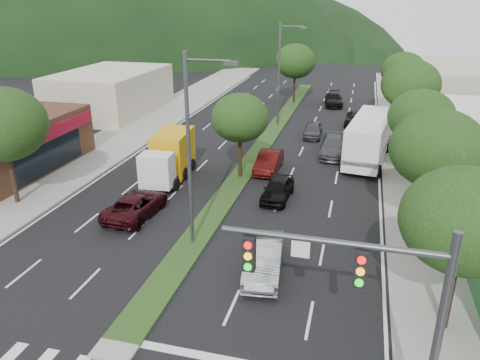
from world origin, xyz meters
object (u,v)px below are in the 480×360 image
(streetlight_near, at_px, (192,144))
(sedan_silver, at_px, (264,258))
(tree_r_b, at_px, (437,149))
(tree_r_c, at_px, (421,117))
(suv_maroon, at_px, (136,205))
(car_queue_d, at_px, (357,119))
(car_queue_c, at_px, (269,161))
(car_queue_a, at_px, (278,189))
(motorhome, at_px, (369,138))
(tree_med_near, at_px, (240,118))
(car_queue_b, at_px, (333,146))
(tree_r_d, at_px, (411,85))
(box_truck, at_px, (170,157))
(tree_r_a, at_px, (464,221))
(car_queue_f, at_px, (334,99))
(tree_med_far, at_px, (295,61))
(tree_l_a, at_px, (3,124))
(traffic_signal, at_px, (381,303))
(streetlight_mid, at_px, (281,70))
(car_queue_e, at_px, (313,129))

(streetlight_near, height_order, sedan_silver, streetlight_near)
(tree_r_b, distance_m, tree_r_c, 8.01)
(tree_r_c, relative_size, suv_maroon, 1.28)
(tree_r_c, xyz_separation_m, car_queue_d, (-4.23, 14.90, -4.08))
(streetlight_near, bearing_deg, car_queue_c, 82.68)
(streetlight_near, height_order, suv_maroon, streetlight_near)
(car_queue_a, xyz_separation_m, motorhome, (5.57, 9.17, 1.17))
(tree_med_near, distance_m, car_queue_b, 9.93)
(tree_r_d, xyz_separation_m, streetlight_near, (-11.79, -22.00, 0.40))
(tree_med_near, bearing_deg, box_truck, -166.52)
(car_queue_c, bearing_deg, tree_r_a, -56.80)
(tree_r_c, height_order, car_queue_f, tree_r_c)
(tree_med_far, bearing_deg, tree_r_b, -69.44)
(tree_med_far, distance_m, car_queue_b, 20.51)
(tree_r_c, bearing_deg, motorhome, 127.40)
(car_queue_d, relative_size, car_queue_f, 0.96)
(streetlight_near, xyz_separation_m, box_truck, (-5.08, 8.83, -4.09))
(tree_r_a, bearing_deg, tree_l_a, 166.24)
(car_queue_a, xyz_separation_m, car_queue_d, (4.44, 20.00, -0.03))
(car_queue_c, bearing_deg, traffic_signal, -70.85)
(traffic_signal, xyz_separation_m, car_queue_f, (-4.20, 45.28, -3.92))
(sedan_silver, relative_size, suv_maroon, 0.94)
(traffic_signal, relative_size, tree_r_b, 1.01)
(suv_maroon, distance_m, box_truck, 6.56)
(tree_l_a, xyz_separation_m, car_queue_a, (15.82, 4.90, -4.49))
(tree_r_a, relative_size, tree_r_b, 0.96)
(car_queue_d, bearing_deg, tree_r_a, -80.53)
(motorhome, bearing_deg, car_queue_c, -142.22)
(tree_med_far, bearing_deg, sedan_silver, -83.56)
(tree_l_a, height_order, car_queue_b, tree_l_a)
(streetlight_mid, distance_m, car_queue_d, 9.21)
(tree_l_a, distance_m, box_truck, 10.88)
(tree_r_d, height_order, car_queue_d, tree_r_d)
(tree_med_near, bearing_deg, suv_maroon, -119.96)
(tree_r_c, relative_size, tree_l_a, 0.89)
(tree_r_d, bearing_deg, tree_r_a, -90.00)
(tree_l_a, height_order, suv_maroon, tree_l_a)
(tree_r_d, distance_m, tree_l_a, 31.63)
(tree_med_far, relative_size, car_queue_a, 1.70)
(car_queue_c, xyz_separation_m, box_truck, (-6.61, -3.07, 0.76))
(car_queue_c, height_order, car_queue_d, car_queue_c)
(tree_r_c, bearing_deg, car_queue_d, 105.86)
(tree_r_c, height_order, streetlight_mid, streetlight_mid)
(tree_med_far, bearing_deg, tree_r_d, -49.40)
(tree_r_d, bearing_deg, tree_r_c, -90.00)
(tree_r_c, relative_size, car_queue_b, 1.25)
(tree_r_b, distance_m, box_truck, 17.91)
(streetlight_mid, bearing_deg, tree_l_a, -118.92)
(tree_r_b, distance_m, car_queue_d, 23.69)
(car_queue_c, xyz_separation_m, car_queue_e, (2.19, 10.00, -0.06))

